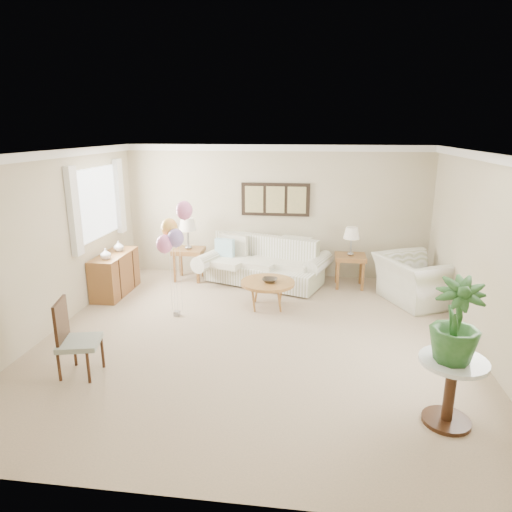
{
  "coord_description": "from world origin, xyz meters",
  "views": [
    {
      "loc": [
        0.78,
        -5.93,
        2.89
      ],
      "look_at": [
        -0.08,
        0.6,
        1.05
      ],
      "focal_mm": 32.0,
      "sensor_mm": 36.0,
      "label": 1
    }
  ],
  "objects_px": {
    "armchair": "(416,280)",
    "accent_chair": "(73,337)",
    "coffee_table": "(268,283)",
    "balloon_cluster": "(173,231)",
    "sofa": "(264,266)"
  },
  "relations": [
    {
      "from": "armchair",
      "to": "balloon_cluster",
      "type": "bearing_deg",
      "value": 80.61
    },
    {
      "from": "coffee_table",
      "to": "armchair",
      "type": "bearing_deg",
      "value": 12.75
    },
    {
      "from": "armchair",
      "to": "accent_chair",
      "type": "distance_m",
      "value": 5.48
    },
    {
      "from": "coffee_table",
      "to": "balloon_cluster",
      "type": "height_order",
      "value": "balloon_cluster"
    },
    {
      "from": "sofa",
      "to": "accent_chair",
      "type": "height_order",
      "value": "accent_chair"
    },
    {
      "from": "armchair",
      "to": "accent_chair",
      "type": "relative_size",
      "value": 1.3
    },
    {
      "from": "coffee_table",
      "to": "accent_chair",
      "type": "height_order",
      "value": "accent_chair"
    },
    {
      "from": "coffee_table",
      "to": "balloon_cluster",
      "type": "xyz_separation_m",
      "value": [
        -1.4,
        -0.54,
        0.97
      ]
    },
    {
      "from": "coffee_table",
      "to": "armchair",
      "type": "xyz_separation_m",
      "value": [
        2.49,
        0.56,
        -0.02
      ]
    },
    {
      "from": "coffee_table",
      "to": "accent_chair",
      "type": "xyz_separation_m",
      "value": [
        -2.09,
        -2.45,
        0.07
      ]
    },
    {
      "from": "sofa",
      "to": "balloon_cluster",
      "type": "relative_size",
      "value": 1.45
    },
    {
      "from": "balloon_cluster",
      "to": "accent_chair",
      "type": "bearing_deg",
      "value": -109.75
    },
    {
      "from": "accent_chair",
      "to": "balloon_cluster",
      "type": "bearing_deg",
      "value": 70.25
    },
    {
      "from": "coffee_table",
      "to": "accent_chair",
      "type": "relative_size",
      "value": 0.95
    },
    {
      "from": "sofa",
      "to": "armchair",
      "type": "xyz_separation_m",
      "value": [
        2.69,
        -0.67,
        0.05
      ]
    }
  ]
}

